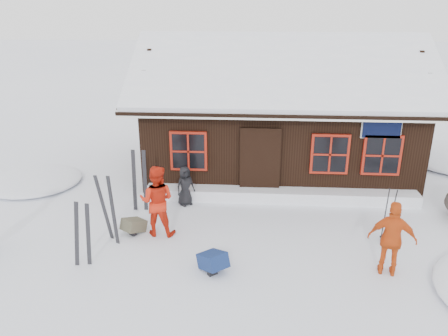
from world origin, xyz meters
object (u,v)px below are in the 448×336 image
(skier_orange_left, at_px, (157,201))
(skier_crouched, at_px, (185,186))
(ski_poles, at_px, (388,216))
(skier_orange_right, at_px, (392,239))
(backpack_blue, at_px, (213,264))
(ski_pair_left, at_px, (82,235))
(backpack_olive, at_px, (134,228))

(skier_orange_left, height_order, skier_crouched, skier_orange_left)
(skier_crouched, relative_size, ski_poles, 0.82)
(skier_orange_right, height_order, backpack_blue, skier_orange_right)
(ski_pair_left, height_order, ski_poles, ski_pair_left)
(skier_orange_right, xyz_separation_m, ski_poles, (0.33, 1.38, -0.17))
(skier_orange_right, bearing_deg, skier_orange_left, -0.13)
(skier_orange_left, relative_size, ski_pair_left, 1.15)
(skier_crouched, bearing_deg, ski_poles, -58.13)
(skier_crouched, height_order, backpack_blue, skier_crouched)
(backpack_olive, bearing_deg, skier_crouched, 92.82)
(skier_orange_right, distance_m, backpack_blue, 3.65)
(skier_orange_right, bearing_deg, skier_crouched, -18.16)
(backpack_olive, bearing_deg, ski_pair_left, -80.77)
(skier_orange_left, height_order, ski_poles, skier_orange_left)
(skier_orange_left, distance_m, skier_crouched, 1.74)
(backpack_blue, relative_size, backpack_olive, 1.13)
(backpack_olive, bearing_deg, ski_poles, 34.53)
(skier_orange_right, xyz_separation_m, skier_crouched, (-4.63, 2.99, -0.25))
(skier_orange_right, relative_size, ski_pair_left, 1.06)
(skier_orange_right, xyz_separation_m, backpack_blue, (-3.59, -0.14, -0.64))
(skier_orange_right, height_order, ski_poles, skier_orange_right)
(skier_orange_right, height_order, backpack_olive, skier_orange_right)
(skier_crouched, height_order, ski_poles, ski_poles)
(skier_crouched, xyz_separation_m, ski_pair_left, (-1.67, -3.11, 0.15))
(skier_orange_left, bearing_deg, ski_poles, -177.33)
(ski_pair_left, bearing_deg, backpack_blue, 0.92)
(skier_crouched, bearing_deg, skier_orange_left, -144.02)
(ski_pair_left, height_order, backpack_blue, ski_pair_left)
(ski_poles, bearing_deg, skier_orange_right, -103.35)
(skier_orange_right, distance_m, ski_pair_left, 6.31)
(ski_pair_left, relative_size, backpack_olive, 2.93)
(ski_pair_left, distance_m, ski_poles, 6.80)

